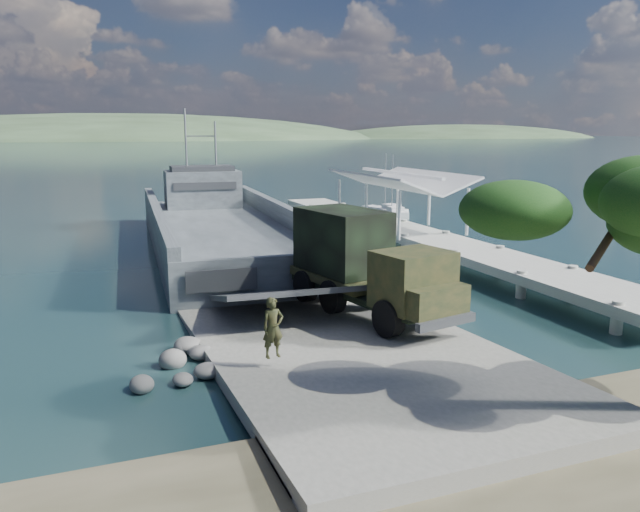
# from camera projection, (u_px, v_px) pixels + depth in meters

# --- Properties ---
(ground) EXTENTS (1400.00, 1400.00, 0.00)m
(ground) POSITION_uv_depth(u_px,v_px,m) (342.00, 353.00, 23.47)
(ground) COLOR #1B3B41
(ground) RESTS_ON ground
(boat_ramp) EXTENTS (10.00, 18.00, 0.50)m
(boat_ramp) POSITION_uv_depth(u_px,v_px,m) (353.00, 355.00, 22.50)
(boat_ramp) COLOR slate
(boat_ramp) RESTS_ON ground
(shoreline_rocks) EXTENTS (3.20, 5.60, 0.90)m
(shoreline_rocks) POSITION_uv_depth(u_px,v_px,m) (173.00, 370.00, 21.74)
(shoreline_rocks) COLOR slate
(shoreline_rocks) RESTS_ON ground
(distant_headlands) EXTENTS (1000.00, 240.00, 48.00)m
(distant_headlands) POSITION_uv_depth(u_px,v_px,m) (147.00, 140.00, 553.26)
(distant_headlands) COLOR #33492D
(distant_headlands) RESTS_ON ground
(pier) EXTENTS (6.40, 44.00, 6.10)m
(pier) POSITION_uv_depth(u_px,v_px,m) (406.00, 224.00, 44.90)
(pier) COLOR #A6A69C
(pier) RESTS_ON ground
(landing_craft) EXTENTS (11.33, 36.91, 10.82)m
(landing_craft) POSITION_uv_depth(u_px,v_px,m) (222.00, 236.00, 43.92)
(landing_craft) COLOR #40464B
(landing_craft) RESTS_ON ground
(military_truck) EXTENTS (4.61, 9.57, 4.27)m
(military_truck) POSITION_uv_depth(u_px,v_px,m) (364.00, 263.00, 26.69)
(military_truck) COLOR black
(military_truck) RESTS_ON boat_ramp
(soldier) EXTENTS (0.80, 0.58, 2.02)m
(soldier) POSITION_uv_depth(u_px,v_px,m) (273.00, 339.00, 20.40)
(soldier) COLOR black
(soldier) RESTS_ON boat_ramp
(sailboat_near) EXTENTS (3.01, 5.30, 6.20)m
(sailboat_near) POSITION_uv_depth(u_px,v_px,m) (386.00, 211.00, 62.16)
(sailboat_near) COLOR white
(sailboat_near) RESTS_ON ground
(sailboat_far) EXTENTS (1.93, 5.16, 6.15)m
(sailboat_far) POSITION_uv_depth(u_px,v_px,m) (392.00, 213.00, 60.43)
(sailboat_far) COLOR white
(sailboat_far) RESTS_ON ground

